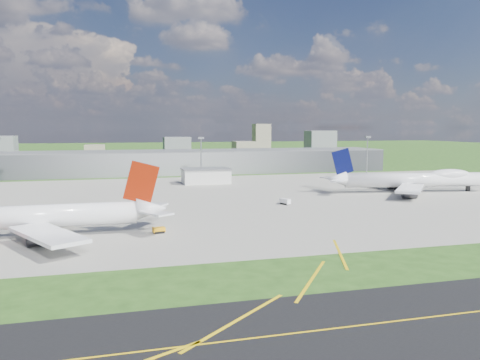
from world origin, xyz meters
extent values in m
plane|color=#244816|center=(0.00, 150.00, 0.00)|extent=(1400.00, 1400.00, 0.00)
cube|color=gray|center=(10.00, 40.00, 0.04)|extent=(360.00, 190.00, 0.08)
cube|color=gray|center=(0.00, 165.00, 7.50)|extent=(300.00, 42.00, 15.00)
cube|color=silver|center=(10.00, 100.00, 4.00)|extent=(26.00, 16.00, 8.00)
cylinder|color=gray|center=(10.00, 115.00, 12.50)|extent=(0.70, 0.70, 25.00)
cube|color=gray|center=(10.00, 115.00, 25.30)|extent=(3.50, 2.00, 1.20)
cylinder|color=gray|center=(120.00, 115.00, 12.50)|extent=(0.70, 0.70, 25.00)
cube|color=gray|center=(120.00, 115.00, 25.30)|extent=(3.50, 2.00, 1.20)
cylinder|color=white|center=(-65.40, -16.83, 6.11)|extent=(64.50, 7.38, 6.67)
cone|color=white|center=(-28.74, -17.24, 7.00)|extent=(8.96, 6.76, 6.67)
cube|color=#961108|center=(-67.62, -16.80, 4.04)|extent=(52.86, 3.32, 1.44)
cube|color=white|center=(-56.13, -32.77, 4.11)|extent=(22.87, 30.07, 1.00)
cube|color=white|center=(-55.78, -1.10, 4.11)|extent=(23.32, 29.95, 1.00)
cube|color=maroon|center=(-31.52, -17.21, 15.00)|extent=(11.07, 0.68, 13.42)
cylinder|color=#38383D|center=(-58.79, -28.57, 2.00)|extent=(6.15, 3.62, 3.55)
cylinder|color=#38383D|center=(-58.53, -5.24, 2.00)|extent=(6.15, 3.62, 3.55)
cube|color=black|center=(-58.79, -21.90, 1.39)|extent=(1.79, 1.35, 2.78)
cube|color=black|center=(-58.68, -11.90, 1.39)|extent=(1.79, 1.35, 2.78)
cylinder|color=white|center=(101.43, 37.77, 6.11)|extent=(69.04, 17.96, 6.88)
cone|color=white|center=(63.08, 44.08, 6.99)|extent=(9.88, 8.23, 6.88)
cube|color=navy|center=(103.62, 37.41, 3.97)|extent=(56.15, 11.94, 1.44)
ellipsoid|color=white|center=(119.09, 34.87, 8.17)|extent=(22.85, 10.36, 6.20)
cube|color=white|center=(94.33, 56.02, 4.11)|extent=(20.28, 32.51, 1.00)
cube|color=white|center=(88.86, 22.76, 4.11)|extent=(27.36, 30.29, 1.00)
cube|color=#070B38|center=(65.82, 43.63, 15.10)|extent=(11.00, 2.34, 13.42)
cylinder|color=#38383D|center=(97.35, 48.57, 2.00)|extent=(6.60, 4.50, 3.55)
cylinder|color=#38383D|center=(92.83, 60.57, 2.00)|extent=(6.60, 4.50, 3.55)
cylinder|color=#38383D|center=(94.11, 28.85, 2.00)|extent=(6.60, 4.50, 3.55)
cylinder|color=#38383D|center=(85.99, 18.94, 2.00)|extent=(6.60, 4.50, 3.55)
cube|color=black|center=(95.66, 43.79, 1.39)|extent=(1.97, 1.60, 2.78)
cube|color=black|center=(94.04, 33.93, 1.39)|extent=(1.97, 1.60, 2.78)
cube|color=black|center=(128.81, 33.27, 1.39)|extent=(1.97, 1.60, 2.78)
cube|color=#F6A40E|center=(-26.92, -20.72, 1.15)|extent=(3.92, 2.70, 1.44)
cube|color=black|center=(-26.92, -20.72, 0.43)|extent=(3.41, 2.70, 0.70)
cube|color=white|center=(27.66, 18.81, 1.47)|extent=(3.83, 5.17, 2.08)
cube|color=black|center=(27.66, 18.81, 0.43)|extent=(3.64, 4.57, 0.70)
cube|color=silver|center=(94.02, 28.08, 1.49)|extent=(5.01, 2.84, 2.11)
cube|color=black|center=(94.02, 28.08, 0.43)|extent=(4.32, 2.85, 0.70)
cube|color=gray|center=(-60.00, 340.00, 7.00)|extent=(20.00, 18.00, 14.00)
cube|color=slate|center=(20.00, 310.00, 11.00)|extent=(26.00, 20.00, 22.00)
cube|color=gray|center=(100.00, 350.00, 8.00)|extent=(22.00, 24.00, 16.00)
cube|color=slate|center=(180.00, 320.00, 14.00)|extent=(30.00, 22.00, 28.00)
cube|color=gray|center=(140.00, 410.00, 18.00)|extent=(20.00, 18.00, 36.00)
cylinder|color=#382314|center=(-110.00, 265.00, 1.50)|extent=(0.70, 0.70, 3.00)
sphere|color=black|center=(-110.00, 265.00, 4.88)|extent=(6.75, 6.75, 6.75)
cylinder|color=#382314|center=(-20.00, 280.00, 1.80)|extent=(0.70, 0.70, 3.60)
sphere|color=black|center=(-20.00, 280.00, 5.85)|extent=(8.10, 8.10, 8.10)
cylinder|color=#382314|center=(70.00, 275.00, 1.70)|extent=(0.70, 0.70, 3.40)
sphere|color=black|center=(70.00, 275.00, 5.53)|extent=(7.65, 7.65, 7.65)
cylinder|color=#382314|center=(160.00, 285.00, 1.40)|extent=(0.70, 0.70, 2.80)
sphere|color=black|center=(160.00, 285.00, 4.55)|extent=(6.30, 6.30, 6.30)
camera|label=1|loc=(-38.36, -159.07, 31.39)|focal=35.00mm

